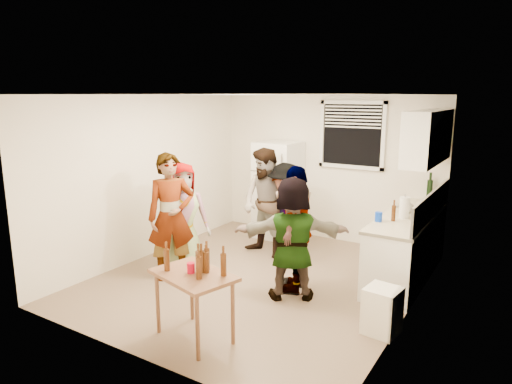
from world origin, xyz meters
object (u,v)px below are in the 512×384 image
Objects in this scene: guest_stripe at (174,277)px; guest_back_right at (285,258)px; guest_orange at (291,297)px; guest_black at (295,289)px; kettle at (407,213)px; guest_grey at (184,269)px; guest_back_left at (266,255)px; blue_cup at (378,221)px; refrigerator at (278,190)px; beer_bottle_counter at (393,221)px; trash_bin at (382,311)px; wine_bottle at (429,201)px; red_cup at (191,273)px; serving_table at (195,338)px.

guest_stripe is 1.78m from guest_back_right.
guest_stripe is 1.12× the size of guest_orange.
kettle is at bearing 127.23° from guest_black.
guest_black is (1.71, 0.22, 0.00)m from guest_grey.
kettle is at bearing 21.28° from guest_back_left.
blue_cup is at bearing 3.10° from guest_back_left.
kettle is 3.27m from guest_grey.
guest_grey reaches higher than guest_stripe.
beer_bottle_counter is at bearing -26.27° from refrigerator.
trash_bin is at bearing -42.67° from refrigerator.
blue_cup is at bearing 110.68° from trash_bin.
beer_bottle_counter reaches higher than kettle.
wine_bottle reaches higher than blue_cup.
wine_bottle reaches higher than guest_black.
wine_bottle is 2.76m from trash_bin.
red_cup is (-1.53, -3.82, -0.18)m from wine_bottle.
guest_back_right is at bearing -55.01° from refrigerator.
red_cup is (-1.43, -2.91, -0.18)m from kettle.
beer_bottle_counter is 1.66× the size of blue_cup.
guest_stripe is (-2.69, -1.80, -0.90)m from kettle.
beer_bottle_counter is at bearing 12.10° from guest_back_right.
guest_back_left is 1.57m from guest_orange.
guest_grey is at bearing -161.67° from blue_cup.
trash_bin is 0.34× the size of guest_back_right.
trash_bin is at bearing 34.71° from red_cup.
guest_stripe is 1.06× the size of guest_black.
serving_table reaches higher than guest_back_right.
serving_table is at bearing -63.43° from guest_back_right.
serving_table is (-1.19, -2.28, -0.90)m from blue_cup.
guest_back_right is at bearing 170.75° from kettle.
blue_cup is 0.08× the size of guest_back_right.
wine_bottle reaches higher than trash_bin.
blue_cup is 0.08× the size of guest_orange.
guest_back_right is (-1.96, 1.47, -0.25)m from trash_bin.
red_cup is 0.07× the size of guest_orange.
blue_cup is 2.85m from guest_grey.
trash_bin is (0.12, -2.68, -0.65)m from wine_bottle.
guest_back_right reaches higher than guest_orange.
guest_orange is (-0.80, -0.86, -0.90)m from blue_cup.
red_cup reaches higher than guest_stripe.
refrigerator is at bearing 145.84° from kettle.
trash_bin reaches higher than guest_grey.
guest_black is (-1.16, -2.18, -0.90)m from wine_bottle.
refrigerator is at bearing -157.73° from guest_black.
kettle is at bearing -27.43° from guest_grey.
beer_bottle_counter reaches higher than guest_black.
guest_grey is (-1.34, 1.43, -0.72)m from red_cup.
red_cup is 0.06× the size of guest_back_left.
beer_bottle_counter is 0.24× the size of serving_table.
red_cup is 1.83m from guest_stripe.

